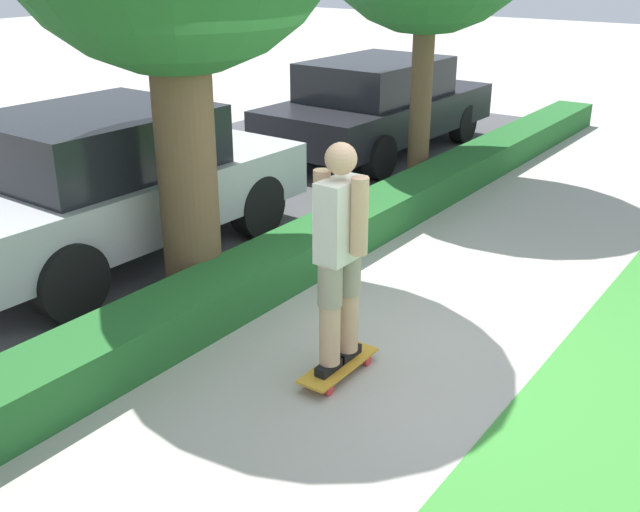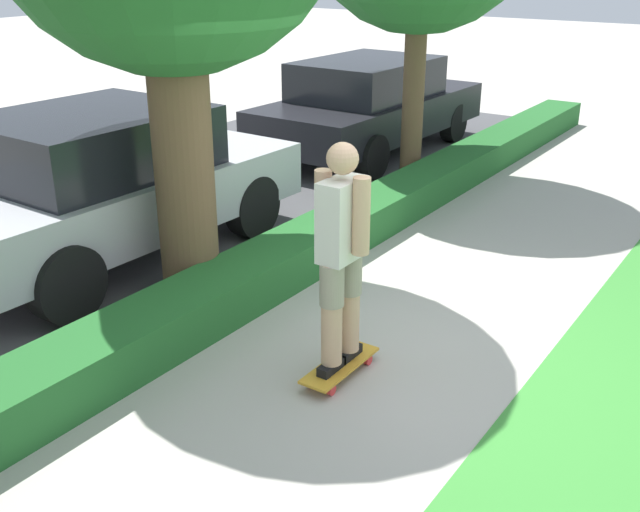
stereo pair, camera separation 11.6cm
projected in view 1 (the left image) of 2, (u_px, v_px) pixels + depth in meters
name	position (u px, v px, depth m)	size (l,w,h in m)	color
ground_plane	(398.00, 353.00, 5.91)	(60.00, 60.00, 0.00)	#ADA89E
street_asphalt	(64.00, 241.00, 8.17)	(18.30, 5.00, 0.01)	#474749
hedge_row	(243.00, 282.00, 6.70)	(18.30, 0.60, 0.39)	#236028
skateboard	(339.00, 366.00, 5.58)	(0.75, 0.24, 0.10)	gold
skater_person	(340.00, 252.00, 5.23)	(0.50, 0.43, 1.68)	black
parked_car_middle	(107.00, 181.00, 7.56)	(4.05, 2.04, 1.51)	#B7B7BC
parked_car_rear	(378.00, 105.00, 11.49)	(4.27, 1.87, 1.43)	black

